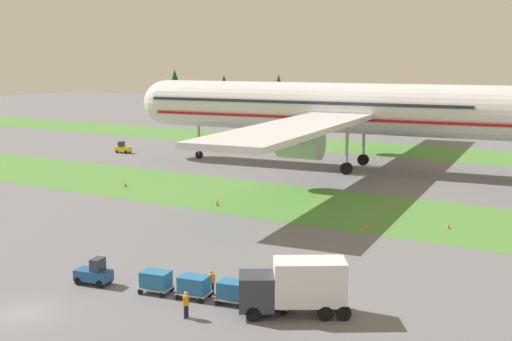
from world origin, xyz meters
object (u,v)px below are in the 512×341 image
at_px(cargo_dolly_second, 194,285).
at_px(cargo_dolly_lead, 156,280).
at_px(cargo_dolly_third, 233,291).
at_px(cargo_dolly_fourth, 275,296).
at_px(taxiway_marker_2, 125,184).
at_px(taxiway_marker_0, 217,203).
at_px(ground_crew_marshaller, 211,281).
at_px(ground_crew_loader, 186,304).
at_px(pushback_tractor, 123,148).
at_px(baggage_tug, 94,273).
at_px(catering_truck, 295,285).
at_px(taxiway_marker_3, 448,226).
at_px(airliner, 340,108).
at_px(taxiway_marker_1, 368,225).

bearing_deg(cargo_dolly_second, cargo_dolly_lead, 90.00).
xyz_separation_m(cargo_dolly_third, cargo_dolly_fourth, (2.86, 0.50, 0.00)).
distance_m(cargo_dolly_fourth, taxiway_marker_2, 44.79).
relative_size(cargo_dolly_third, taxiway_marker_0, 3.47).
height_order(ground_crew_marshaller, ground_crew_loader, same).
distance_m(pushback_tractor, taxiway_marker_2, 30.20).
bearing_deg(baggage_tug, pushback_tractor, 30.33).
relative_size(catering_truck, ground_crew_marshaller, 4.09).
bearing_deg(catering_truck, cargo_dolly_second, 65.48).
relative_size(cargo_dolly_lead, taxiway_marker_2, 4.04).
bearing_deg(taxiway_marker_3, catering_truck, -95.99).
height_order(pushback_tractor, taxiway_marker_0, pushback_tractor).
relative_size(pushback_tractor, ground_crew_loader, 1.57).
bearing_deg(cargo_dolly_fourth, ground_crew_marshaller, 77.59).
bearing_deg(baggage_tug, airliner, -4.61).
relative_size(ground_crew_loader, taxiway_marker_1, 2.50).
distance_m(cargo_dolly_fourth, ground_crew_loader, 5.75).
relative_size(cargo_dolly_second, taxiway_marker_1, 3.49).
xyz_separation_m(cargo_dolly_fourth, ground_crew_marshaller, (-5.12, 0.22, 0.03)).
relative_size(airliner, taxiway_marker_1, 117.55).
relative_size(airliner, ground_crew_loader, 46.93).
bearing_deg(pushback_tractor, taxiway_marker_0, 48.96).
bearing_deg(ground_crew_marshaller, taxiway_marker_0, -111.21).
distance_m(cargo_dolly_lead, taxiway_marker_3, 30.66).
height_order(cargo_dolly_third, cargo_dolly_fourth, same).
bearing_deg(taxiway_marker_1, cargo_dolly_lead, -104.63).
bearing_deg(cargo_dolly_third, ground_crew_loader, 150.21).
bearing_deg(taxiway_marker_2, cargo_dolly_third, -38.75).
relative_size(cargo_dolly_third, taxiway_marker_2, 4.04).
bearing_deg(ground_crew_marshaller, catering_truck, 123.19).
distance_m(baggage_tug, ground_crew_marshaller, 8.79).
bearing_deg(cargo_dolly_third, cargo_dolly_lead, 90.00).
bearing_deg(ground_crew_loader, taxiway_marker_2, 44.19).
distance_m(airliner, cargo_dolly_fourth, 56.46).
height_order(baggage_tug, pushback_tractor, same).
height_order(airliner, taxiway_marker_3, airliner).
xyz_separation_m(ground_crew_marshaller, taxiway_marker_1, (2.79, 22.18, -0.60)).
relative_size(cargo_dolly_fourth, pushback_tractor, 0.89).
bearing_deg(pushback_tractor, cargo_dolly_second, 39.58).
bearing_deg(catering_truck, airliner, -11.16).
height_order(cargo_dolly_lead, pushback_tractor, pushback_tractor).
xyz_separation_m(airliner, taxiway_marker_2, (-17.61, -26.39, -8.58)).
bearing_deg(cargo_dolly_lead, ground_crew_marshaller, -73.38).
bearing_deg(ground_crew_marshaller, taxiway_marker_3, -164.16).
distance_m(cargo_dolly_lead, pushback_tractor, 69.41).
bearing_deg(taxiway_marker_1, ground_crew_marshaller, -97.18).
bearing_deg(taxiway_marker_3, cargo_dolly_third, -104.81).
distance_m(cargo_dolly_lead, taxiway_marker_2, 39.24).
height_order(pushback_tractor, ground_crew_marshaller, pushback_tractor).
bearing_deg(ground_crew_marshaller, taxiway_marker_2, -94.39).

